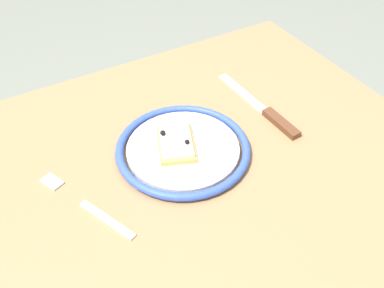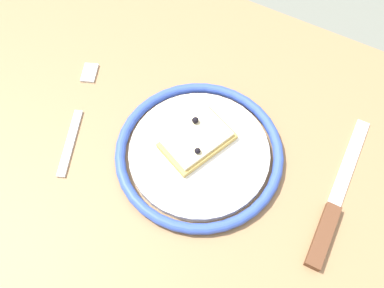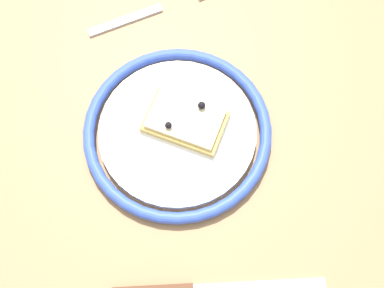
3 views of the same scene
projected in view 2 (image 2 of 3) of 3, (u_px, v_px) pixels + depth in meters
name	position (u px, v px, depth m)	size (l,w,h in m)	color
ground_plane	(179.00, 273.00, 1.26)	(6.00, 6.00, 0.00)	slate
dining_table	(168.00, 193.00, 0.69)	(0.94, 0.70, 0.76)	#936D47
plate	(199.00, 152.00, 0.59)	(0.24, 0.24, 0.02)	white
pizza_slice_near	(197.00, 140.00, 0.58)	(0.09, 0.11, 0.03)	tan
knife	(331.00, 214.00, 0.55)	(0.03, 0.24, 0.01)	silver
fork	(78.00, 115.00, 0.62)	(0.09, 0.19, 0.00)	silver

